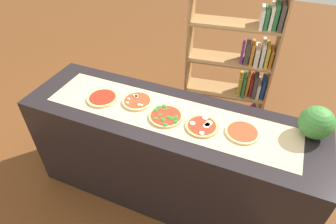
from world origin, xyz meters
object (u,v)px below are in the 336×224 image
object	(u,v)px
bookshelf	(241,62)
pizza_plain_0	(103,98)
pizza_plain_4	(242,132)
pizza_spinach_2	(166,116)
watermelon	(316,123)
pizza_mozzarella_3	(202,126)
pizza_mushroom_1	(137,101)

from	to	relation	value
bookshelf	pizza_plain_0	bearing A→B (deg)	-124.16
pizza_plain_4	pizza_plain_0	bearing A→B (deg)	-177.93
pizza_spinach_2	watermelon	size ratio (longest dim) A/B	1.11
pizza_mozzarella_3	watermelon	distance (m)	0.74
pizza_spinach_2	pizza_plain_4	bearing A→B (deg)	5.31
watermelon	pizza_mozzarella_3	bearing A→B (deg)	-163.17
watermelon	bookshelf	distance (m)	1.27
bookshelf	pizza_plain_4	bearing A→B (deg)	-79.19
pizza_mushroom_1	pizza_mozzarella_3	world-z (taller)	pizza_mushroom_1
pizza_plain_4	pizza_spinach_2	bearing A→B (deg)	-174.69
pizza_plain_0	pizza_mushroom_1	size ratio (longest dim) A/B	1.05
pizza_mozzarella_3	pizza_plain_0	bearing A→B (deg)	179.47
pizza_plain_0	pizza_mozzarella_3	distance (m)	0.82
pizza_plain_0	pizza_plain_4	distance (m)	1.09
pizza_spinach_2	pizza_plain_4	distance (m)	0.55
bookshelf	pizza_mozzarella_3	bearing A→B (deg)	-91.73
pizza_plain_0	watermelon	distance (m)	1.53
pizza_mushroom_1	watermelon	size ratio (longest dim) A/B	1.05
pizza_mozzarella_3	bookshelf	size ratio (longest dim) A/B	0.15
pizza_plain_4	bookshelf	distance (m)	1.25
pizza_plain_0	pizza_spinach_2	bearing A→B (deg)	-1.19
pizza_plain_0	bookshelf	size ratio (longest dim) A/B	0.16
bookshelf	pizza_spinach_2	bearing A→B (deg)	-103.76
pizza_spinach_2	watermelon	distance (m)	1.00
pizza_mushroom_1	watermelon	bearing A→B (deg)	6.33
pizza_mozzarella_3	bookshelf	xyz separation A→B (m)	(0.04, 1.27, -0.15)
pizza_plain_0	pizza_mozzarella_3	world-z (taller)	pizza_mozzarella_3
pizza_plain_0	bookshelf	xyz separation A→B (m)	(0.85, 1.26, -0.15)
pizza_plain_4	bookshelf	bearing A→B (deg)	100.81
pizza_plain_0	pizza_plain_4	world-z (taller)	same
pizza_plain_4	bookshelf	world-z (taller)	bookshelf
watermelon	pizza_mushroom_1	bearing A→B (deg)	-173.67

